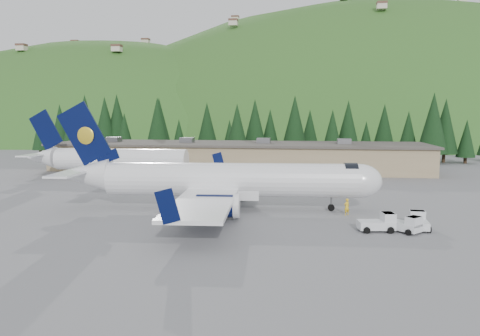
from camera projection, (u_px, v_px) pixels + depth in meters
name	position (u px, v px, depth m)	size (l,w,h in m)	color
ground	(232.00, 210.00, 52.28)	(600.00, 600.00, 0.00)	slate
airliner	(223.00, 181.00, 51.98)	(36.38, 34.14, 12.07)	white
second_airliner	(104.00, 159.00, 77.03)	(27.50, 11.00, 10.05)	white
baggage_tug_a	(379.00, 223.00, 42.51)	(3.42, 2.33, 1.71)	silver
baggage_tug_b	(406.00, 225.00, 42.03)	(3.18, 3.12, 1.58)	silver
baggage_tug_c	(418.00, 221.00, 43.39)	(1.95, 3.05, 1.58)	silver
terminal_building	(238.00, 156.00, 90.05)	(71.00, 17.00, 6.10)	#927D5A
ramp_worker	(347.00, 207.00, 49.29)	(0.65, 0.43, 1.78)	yellow
tree_line	(235.00, 126.00, 111.85)	(113.25, 19.59, 14.37)	black
hills	(387.00, 284.00, 258.23)	(614.00, 330.00, 300.00)	#35551F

